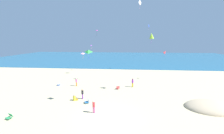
{
  "coord_description": "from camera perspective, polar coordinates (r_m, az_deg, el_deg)",
  "views": [
    {
      "loc": [
        1.79,
        -14.44,
        8.18
      ],
      "look_at": [
        0.0,
        5.73,
        4.49
      ],
      "focal_mm": 23.33,
      "sensor_mm": 36.0,
      "label": 1
    }
  ],
  "objects": [
    {
      "name": "kite_white",
      "position": [
        28.18,
        10.89,
        23.51
      ],
      "size": [
        0.6,
        0.72,
        1.54
      ],
      "rotation": [
        0.0,
        0.0,
        0.82
      ],
      "color": "white"
    },
    {
      "name": "kite_lime",
      "position": [
        23.01,
        15.23,
        11.73
      ],
      "size": [
        1.06,
        1.08,
        1.64
      ],
      "rotation": [
        0.0,
        0.0,
        2.45
      ],
      "color": "#99DB33"
    },
    {
      "name": "kite_blue",
      "position": [
        41.1,
        14.22,
        15.3
      ],
      "size": [
        0.39,
        0.82,
        1.44
      ],
      "rotation": [
        0.0,
        0.0,
        0.94
      ],
      "color": "blue"
    },
    {
      "name": "beach_chair_mid_beach",
      "position": [
        25.02,
        2.31,
        -8.11
      ],
      "size": [
        0.64,
        0.69,
        0.58
      ],
      "rotation": [
        0.0,
        0.0,
        1.83
      ],
      "color": "#D13D3D",
      "rests_on": "ground_plane"
    },
    {
      "name": "kite_pink",
      "position": [
        35.86,
        -11.33,
        5.33
      ],
      "size": [
        1.04,
        1.01,
        1.59
      ],
      "rotation": [
        0.0,
        0.0,
        0.69
      ],
      "color": "pink"
    },
    {
      "name": "person_2",
      "position": [
        17.24,
        -7.14,
        -14.86
      ],
      "size": [
        0.33,
        0.33,
        1.49
      ],
      "rotation": [
        0.0,
        0.0,
        1.46
      ],
      "color": "#D8599E",
      "rests_on": "ground_plane"
    },
    {
      "name": "person_3",
      "position": [
        21.3,
        -11.5,
        -10.07
      ],
      "size": [
        0.39,
        0.39,
        1.43
      ],
      "rotation": [
        0.0,
        0.0,
        0.53
      ],
      "color": "purple",
      "rests_on": "ground_plane"
    },
    {
      "name": "beach_chair_near_camera",
      "position": [
        19.54,
        -35.2,
        -15.56
      ],
      "size": [
        0.68,
        0.69,
        0.55
      ],
      "rotation": [
        0.0,
        0.0,
        4.41
      ],
      "color": "#2D9956",
      "rests_on": "ground_plane"
    },
    {
      "name": "dune_mound",
      "position": [
        22.16,
        34.17,
        -13.2
      ],
      "size": [
        6.08,
        4.26,
        1.63
      ],
      "primitive_type": "ellipsoid",
      "color": "#C6AC88",
      "rests_on": "ground_plane"
    },
    {
      "name": "kite_purple",
      "position": [
        38.94,
        -8.12,
        8.42
      ],
      "size": [
        0.62,
        0.72,
        1.37
      ],
      "rotation": [
        0.0,
        0.0,
        1.24
      ],
      "color": "purple"
    },
    {
      "name": "cooler_box",
      "position": [
        28.85,
        -20.17,
        -6.49
      ],
      "size": [
        0.4,
        0.59,
        0.28
      ],
      "rotation": [
        0.0,
        0.0,
        4.78
      ],
      "color": "#2D56B7",
      "rests_on": "ground_plane"
    },
    {
      "name": "kite_magenta",
      "position": [
        40.99,
        -6.01,
        14.11
      ],
      "size": [
        0.58,
        0.45,
        1.6
      ],
      "rotation": [
        0.0,
        0.0,
        6.19
      ],
      "color": "#DB3DA8"
    },
    {
      "name": "kite_green",
      "position": [
        18.15,
        -9.3,
        6.13
      ],
      "size": [
        0.82,
        0.65,
        1.32
      ],
      "rotation": [
        0.0,
        0.0,
        0.03
      ],
      "color": "green"
    },
    {
      "name": "ground_plane",
      "position": [
        25.83,
        0.85,
        -8.12
      ],
      "size": [
        120.0,
        120.0,
        0.0
      ],
      "primitive_type": "plane",
      "color": "#C6B58C"
    },
    {
      "name": "kite_red",
      "position": [
        31.66,
        20.02,
        5.55
      ],
      "size": [
        0.83,
        0.68,
        1.18
      ],
      "rotation": [
        0.0,
        0.0,
        5.04
      ],
      "color": "red"
    },
    {
      "name": "beach_chair_far_right",
      "position": [
        20.04,
        -9.6,
        -13.09
      ],
      "size": [
        0.79,
        0.78,
        0.56
      ],
      "rotation": [
        0.0,
        0.0,
        3.62
      ],
      "color": "#2370B2",
      "rests_on": "ground_plane"
    },
    {
      "name": "person_4",
      "position": [
        21.21,
        -14.38,
        -11.8
      ],
      "size": [
        0.74,
        0.58,
        0.82
      ],
      "rotation": [
        0.0,
        0.0,
        0.42
      ],
      "color": "yellow",
      "rests_on": "ground_plane"
    },
    {
      "name": "person_1",
      "position": [
        26.21,
        8.08,
        -5.88
      ],
      "size": [
        0.44,
        0.44,
        1.57
      ],
      "rotation": [
        0.0,
        0.0,
        3.83
      ],
      "color": "yellow",
      "rests_on": "ground_plane"
    },
    {
      "name": "person_0",
      "position": [
        27.3,
        -13.78,
        -5.57
      ],
      "size": [
        0.41,
        0.41,
        1.44
      ],
      "rotation": [
        0.0,
        0.0,
        3.87
      ],
      "color": "orange",
      "rests_on": "ground_plane"
    },
    {
      "name": "ocean_water",
      "position": [
        71.5,
        3.61,
        3.77
      ],
      "size": [
        120.0,
        60.0,
        0.05
      ],
      "primitive_type": "cube",
      "color": "#236084",
      "rests_on": "ground_plane"
    }
  ]
}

